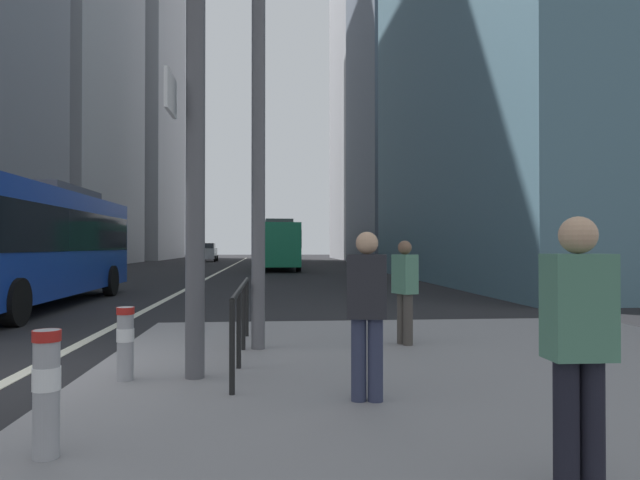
% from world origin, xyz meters
% --- Properties ---
extents(ground_plane, '(160.00, 160.00, 0.00)m').
position_xyz_m(ground_plane, '(0.00, 20.00, 0.00)').
color(ground_plane, black).
extents(median_island, '(9.00, 10.00, 0.15)m').
position_xyz_m(median_island, '(5.50, -1.00, 0.07)').
color(median_island, gray).
rests_on(median_island, ground).
extents(lane_centre_line, '(0.20, 80.00, 0.01)m').
position_xyz_m(lane_centre_line, '(0.00, 30.00, 0.01)').
color(lane_centre_line, beige).
rests_on(lane_centre_line, ground).
extents(office_tower_left_mid, '(12.14, 19.95, 45.40)m').
position_xyz_m(office_tower_left_mid, '(-16.00, 43.41, 22.70)').
color(office_tower_left_mid, '#9E9EA3').
rests_on(office_tower_left_mid, ground).
extents(office_tower_left_far, '(13.76, 19.76, 54.33)m').
position_xyz_m(office_tower_left_far, '(-16.00, 66.28, 27.16)').
color(office_tower_left_far, '#9E9EA3').
rests_on(office_tower_left_far, ground).
extents(office_tower_right_mid, '(11.86, 16.33, 40.62)m').
position_xyz_m(office_tower_right_mid, '(17.00, 42.95, 20.31)').
color(office_tower_right_mid, slate).
rests_on(office_tower_right_mid, ground).
extents(office_tower_right_far, '(10.67, 18.25, 40.42)m').
position_xyz_m(office_tower_right_far, '(17.00, 63.91, 20.21)').
color(office_tower_right_far, '#9E9EA3').
rests_on(office_tower_right_far, ground).
extents(city_bus_blue_oncoming, '(2.76, 11.23, 3.40)m').
position_xyz_m(city_bus_blue_oncoming, '(-3.25, 8.38, 1.84)').
color(city_bus_blue_oncoming, '#14389E').
rests_on(city_bus_blue_oncoming, ground).
extents(city_bus_red_receding, '(2.87, 10.74, 3.40)m').
position_xyz_m(city_bus_red_receding, '(3.73, 32.27, 1.84)').
color(city_bus_red_receding, '#198456').
rests_on(city_bus_red_receding, ground).
extents(city_bus_red_distant, '(2.86, 10.98, 3.40)m').
position_xyz_m(city_bus_red_distant, '(3.77, 52.34, 1.84)').
color(city_bus_red_distant, '#198456').
rests_on(city_bus_red_distant, ground).
extents(car_oncoming_mid, '(2.11, 4.19, 1.94)m').
position_xyz_m(car_oncoming_mid, '(-3.41, 53.17, 0.99)').
color(car_oncoming_mid, silver).
rests_on(car_oncoming_mid, ground).
extents(car_receding_near, '(2.17, 4.17, 1.94)m').
position_xyz_m(car_receding_near, '(3.75, 42.26, 0.99)').
color(car_receding_near, '#232838').
rests_on(car_receding_near, ground).
extents(traffic_signal_gantry, '(5.51, 0.65, 6.00)m').
position_xyz_m(traffic_signal_gantry, '(0.52, -0.78, 4.08)').
color(traffic_signal_gantry, '#515156').
rests_on(traffic_signal_gantry, median_island).
extents(street_lamp_post, '(5.50, 0.32, 8.00)m').
position_xyz_m(street_lamp_post, '(3.01, 1.00, 5.28)').
color(street_lamp_post, '#56565B').
rests_on(street_lamp_post, median_island).
extents(bollard_left, '(0.20, 0.20, 0.91)m').
position_xyz_m(bollard_left, '(1.60, -3.15, 0.65)').
color(bollard_left, '#99999E').
rests_on(bollard_left, median_island).
extents(bollard_right, '(0.20, 0.20, 0.82)m').
position_xyz_m(bollard_right, '(1.57, -0.82, 0.61)').
color(bollard_right, '#99999E').
rests_on(bollard_right, median_island).
extents(pedestrian_railing, '(0.06, 3.78, 0.98)m').
position_xyz_m(pedestrian_railing, '(2.80, 0.32, 0.86)').
color(pedestrian_railing, black).
rests_on(pedestrian_railing, median_island).
extents(pedestrian_waiting, '(0.42, 0.31, 1.64)m').
position_xyz_m(pedestrian_waiting, '(4.12, -1.90, 1.06)').
color(pedestrian_waiting, '#2D334C').
rests_on(pedestrian_waiting, median_island).
extents(pedestrian_walking, '(0.38, 0.25, 1.68)m').
position_xyz_m(pedestrian_walking, '(5.03, -4.08, 1.08)').
color(pedestrian_walking, black).
rests_on(pedestrian_walking, median_island).
extents(pedestrian_far, '(0.36, 0.44, 1.59)m').
position_xyz_m(pedestrian_far, '(5.24, 1.18, 1.02)').
color(pedestrian_far, '#423D38').
rests_on(pedestrian_far, median_island).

